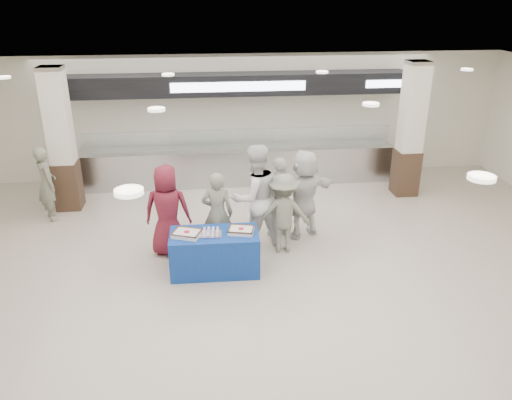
{
  "coord_description": "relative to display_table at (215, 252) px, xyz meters",
  "views": [
    {
      "loc": [
        -0.89,
        -6.81,
        4.67
      ],
      "look_at": [
        0.04,
        1.6,
        1.09
      ],
      "focal_mm": 35.0,
      "sensor_mm": 36.0,
      "label": 1
    }
  ],
  "objects": [
    {
      "name": "chef_tall",
      "position": [
        0.81,
        0.88,
        0.66
      ],
      "size": [
        1.22,
        1.1,
        2.06
      ],
      "primitive_type": "imported",
      "rotation": [
        0.0,
        0.0,
        3.53
      ],
      "color": "silver",
      "rests_on": "ground"
    },
    {
      "name": "soldier_a",
      "position": [
        0.09,
        0.7,
        0.44
      ],
      "size": [
        0.64,
        0.47,
        1.62
      ],
      "primitive_type": "imported",
      "rotation": [
        0.0,
        0.0,
        2.99
      ],
      "color": "slate",
      "rests_on": "ground"
    },
    {
      "name": "display_table",
      "position": [
        0.0,
        0.0,
        0.0
      ],
      "size": [
        1.56,
        0.8,
        0.75
      ],
      "primitive_type": "cube",
      "rotation": [
        0.0,
        0.0,
        -0.02
      ],
      "color": "#163F98",
      "rests_on": "ground"
    },
    {
      "name": "sheet_cake_right",
      "position": [
        0.47,
        -0.01,
        0.42
      ],
      "size": [
        0.5,
        0.43,
        0.09
      ],
      "color": "white",
      "rests_on": "display_table"
    },
    {
      "name": "serving_line",
      "position": [
        0.77,
        4.41,
        0.78
      ],
      "size": [
        8.7,
        0.85,
        2.8
      ],
      "color": "#B4B6BB",
      "rests_on": "ground"
    },
    {
      "name": "sheet_cake_left",
      "position": [
        -0.47,
        -0.04,
        0.42
      ],
      "size": [
        0.55,
        0.49,
        0.1
      ],
      "color": "white",
      "rests_on": "display_table"
    },
    {
      "name": "ground",
      "position": [
        0.77,
        -0.99,
        -0.38
      ],
      "size": [
        14.0,
        14.0,
        0.0
      ],
      "primitive_type": "plane",
      "color": "beige",
      "rests_on": "ground"
    },
    {
      "name": "column_right",
      "position": [
        4.77,
        3.21,
        1.15
      ],
      "size": [
        0.55,
        0.55,
        3.2
      ],
      "color": "#342217",
      "rests_on": "ground"
    },
    {
      "name": "chef_short",
      "position": [
        1.36,
        1.25,
        0.46
      ],
      "size": [
        1.06,
        0.76,
        1.68
      ],
      "primitive_type": "imported",
      "rotation": [
        0.0,
        0.0,
        3.54
      ],
      "color": "silver",
      "rests_on": "ground"
    },
    {
      "name": "soldier_bg",
      "position": [
        -3.5,
        2.62,
        0.45
      ],
      "size": [
        0.64,
        0.72,
        1.64
      ],
      "primitive_type": "imported",
      "rotation": [
        0.0,
        0.0,
        2.08
      ],
      "color": "slate",
      "rests_on": "ground"
    },
    {
      "name": "cupcake_tray",
      "position": [
        -0.06,
        -0.03,
        0.41
      ],
      "size": [
        0.41,
        0.32,
        0.06
      ],
      "color": "silver",
      "rests_on": "display_table"
    },
    {
      "name": "civilian_maroon",
      "position": [
        -0.84,
        0.78,
        0.51
      ],
      "size": [
        0.91,
        0.64,
        1.76
      ],
      "primitive_type": "imported",
      "rotation": [
        0.0,
        0.0,
        3.05
      ],
      "color": "maroon",
      "rests_on": "ground"
    },
    {
      "name": "soldier_b",
      "position": [
        1.33,
        0.64,
        0.41
      ],
      "size": [
        1.06,
        0.66,
        1.56
      ],
      "primitive_type": "imported",
      "rotation": [
        0.0,
        0.0,
        3.06
      ],
      "color": "slate",
      "rests_on": "ground"
    },
    {
      "name": "column_left",
      "position": [
        -3.23,
        3.21,
        1.15
      ],
      "size": [
        0.55,
        0.55,
        3.2
      ],
      "color": "#342217",
      "rests_on": "ground"
    },
    {
      "name": "civilian_white",
      "position": [
        1.83,
        1.24,
        0.53
      ],
      "size": [
        1.76,
        1.18,
        1.82
      ],
      "primitive_type": "imported",
      "rotation": [
        0.0,
        0.0,
        3.56
      ],
      "color": "silver",
      "rests_on": "ground"
    }
  ]
}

